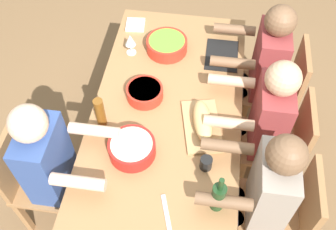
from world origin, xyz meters
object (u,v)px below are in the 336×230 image
at_px(cutting_board, 202,126).
at_px(serving_bowl_pasta, 132,148).
at_px(dining_table, 168,112).
at_px(chair_far_left, 34,177).
at_px(bread_loaf, 202,121).
at_px(serving_bowl_fruit, 145,92).
at_px(serving_bowl_salad, 167,45).
at_px(chair_near_right, 281,86).
at_px(napkin_stack, 135,25).
at_px(chair_near_center, 283,141).
at_px(diner_near_center, 262,119).
at_px(chair_near_left, 286,210).
at_px(beer_bottle, 100,112).
at_px(diner_near_left, 262,190).
at_px(wine_bottle, 218,196).
at_px(diner_near_right, 262,64).
at_px(cup_near_left, 206,163).
at_px(diner_far_left, 54,163).
at_px(wine_glass, 130,41).

bearing_deg(cutting_board, serving_bowl_pasta, 122.41).
distance_m(dining_table, chair_far_left, 0.96).
bearing_deg(cutting_board, bread_loaf, 0.00).
relative_size(chair_far_left, serving_bowl_fruit, 3.53).
bearing_deg(serving_bowl_salad, chair_near_right, -89.82).
xyz_separation_m(serving_bowl_fruit, napkin_stack, (0.69, 0.20, -0.04)).
xyz_separation_m(chair_near_center, serving_bowl_salad, (0.50, 0.88, 0.31)).
relative_size(chair_far_left, cutting_board, 2.12).
distance_m(bread_loaf, napkin_stack, 1.06).
height_order(dining_table, diner_near_center, diner_near_center).
height_order(chair_near_left, cutting_board, chair_near_left).
bearing_deg(diner_near_center, serving_bowl_pasta, 116.97).
distance_m(serving_bowl_pasta, beer_bottle, 0.30).
xyz_separation_m(chair_far_left, cutting_board, (0.36, -1.03, 0.27)).
xyz_separation_m(diner_near_left, wine_bottle, (-0.15, 0.26, 0.15)).
bearing_deg(diner_near_left, diner_near_right, 0.00).
bearing_deg(chair_near_center, cup_near_left, 129.33).
relative_size(dining_table, serving_bowl_salad, 6.27).
distance_m(chair_near_left, chair_near_right, 1.01).
bearing_deg(chair_far_left, diner_near_center, -70.33).
bearing_deg(dining_table, bread_loaf, -121.97).
distance_m(dining_table, chair_near_left, 0.96).
bearing_deg(chair_near_left, napkin_stack, 43.06).
height_order(dining_table, beer_bottle, beer_bottle).
bearing_deg(diner_near_right, diner_far_left, 129.40).
xyz_separation_m(diner_far_left, bread_loaf, (0.36, -0.85, 0.11)).
bearing_deg(diner_near_left, chair_far_left, 90.00).
height_order(chair_far_left, cutting_board, chair_far_left).
relative_size(dining_table, diner_far_left, 1.54).
distance_m(diner_near_center, wine_bottle, 0.72).
bearing_deg(bread_loaf, dining_table, 58.03).
bearing_deg(cutting_board, diner_near_center, -69.15).
distance_m(chair_far_left, napkin_stack, 1.34).
height_order(diner_near_left, chair_near_right, diner_near_left).
bearing_deg(bread_loaf, serving_bowl_salad, 25.88).
relative_size(chair_near_left, chair_near_center, 1.00).
distance_m(chair_far_left, wine_glass, 1.12).
xyz_separation_m(chair_near_left, serving_bowl_pasta, (0.11, 0.96, 0.31)).
xyz_separation_m(chair_near_right, bread_loaf, (-0.65, 0.57, 0.32)).
bearing_deg(diner_near_center, wine_bottle, 158.50).
bearing_deg(serving_bowl_fruit, chair_near_center, -92.75).
bearing_deg(serving_bowl_salad, napkin_stack, 50.30).
xyz_separation_m(cutting_board, napkin_stack, (0.88, 0.59, 0.00)).
bearing_deg(chair_near_right, chair_near_left, 180.00).
distance_m(diner_near_right, cup_near_left, 0.99).
relative_size(diner_near_center, wine_bottle, 4.14).
relative_size(chair_near_right, wine_bottle, 2.93).
relative_size(dining_table, chair_near_center, 2.17).
xyz_separation_m(diner_near_center, bread_loaf, (-0.15, 0.38, 0.11)).
relative_size(dining_table, wine_glass, 11.10).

